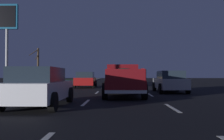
{
  "coord_description": "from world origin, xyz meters",
  "views": [
    {
      "loc": [
        -0.36,
        0.36,
        1.25
      ],
      "look_at": [
        15.21,
        0.66,
        1.57
      ],
      "focal_mm": 38.75,
      "sensor_mm": 36.0,
      "label": 1
    }
  ],
  "objects_px": {
    "sedan_tan": "(118,78)",
    "bare_tree_far": "(38,65)",
    "gas_price_sign": "(7,25)",
    "pickup_truck": "(123,80)",
    "sedan_white": "(40,87)",
    "sedan_silver": "(170,81)",
    "sedan_red": "(86,80)"
  },
  "relations": [
    {
      "from": "sedan_tan",
      "to": "gas_price_sign",
      "type": "height_order",
      "value": "gas_price_sign"
    },
    {
      "from": "pickup_truck",
      "to": "sedan_red",
      "type": "relative_size",
      "value": 1.23
    },
    {
      "from": "gas_price_sign",
      "to": "sedan_tan",
      "type": "bearing_deg",
      "value": -36.44
    },
    {
      "from": "sedan_tan",
      "to": "gas_price_sign",
      "type": "xyz_separation_m",
      "value": [
        -13.22,
        9.76,
        4.85
      ]
    },
    {
      "from": "sedan_silver",
      "to": "sedan_red",
      "type": "bearing_deg",
      "value": 47.21
    },
    {
      "from": "sedan_white",
      "to": "sedan_red",
      "type": "bearing_deg",
      "value": 0.14
    },
    {
      "from": "gas_price_sign",
      "to": "bare_tree_far",
      "type": "height_order",
      "value": "gas_price_sign"
    },
    {
      "from": "bare_tree_far",
      "to": "sedan_white",
      "type": "bearing_deg",
      "value": -161.65
    },
    {
      "from": "pickup_truck",
      "to": "sedan_tan",
      "type": "relative_size",
      "value": 1.23
    },
    {
      "from": "sedan_silver",
      "to": "gas_price_sign",
      "type": "xyz_separation_m",
      "value": [
        3.35,
        13.46,
        4.85
      ]
    },
    {
      "from": "pickup_truck",
      "to": "sedan_red",
      "type": "xyz_separation_m",
      "value": [
        9.82,
        3.44,
        -0.2
      ]
    },
    {
      "from": "pickup_truck",
      "to": "sedan_white",
      "type": "xyz_separation_m",
      "value": [
        -4.64,
        3.4,
        -0.2
      ]
    },
    {
      "from": "pickup_truck",
      "to": "sedan_silver",
      "type": "distance_m",
      "value": 4.88
    },
    {
      "from": "gas_price_sign",
      "to": "bare_tree_far",
      "type": "relative_size",
      "value": 1.47
    },
    {
      "from": "pickup_truck",
      "to": "sedan_white",
      "type": "relative_size",
      "value": 1.24
    },
    {
      "from": "pickup_truck",
      "to": "sedan_tan",
      "type": "xyz_separation_m",
      "value": [
        19.97,
        0.21,
        -0.2
      ]
    },
    {
      "from": "sedan_red",
      "to": "bare_tree_far",
      "type": "relative_size",
      "value": 0.87
    },
    {
      "from": "sedan_white",
      "to": "sedan_tan",
      "type": "bearing_deg",
      "value": -7.38
    },
    {
      "from": "gas_price_sign",
      "to": "pickup_truck",
      "type": "bearing_deg",
      "value": -124.1
    },
    {
      "from": "sedan_tan",
      "to": "bare_tree_far",
      "type": "relative_size",
      "value": 0.87
    },
    {
      "from": "sedan_white",
      "to": "pickup_truck",
      "type": "bearing_deg",
      "value": -36.24
    },
    {
      "from": "pickup_truck",
      "to": "sedan_white",
      "type": "height_order",
      "value": "pickup_truck"
    },
    {
      "from": "sedan_tan",
      "to": "bare_tree_far",
      "type": "xyz_separation_m",
      "value": [
        0.31,
        11.45,
        1.95
      ]
    },
    {
      "from": "pickup_truck",
      "to": "sedan_tan",
      "type": "distance_m",
      "value": 19.97
    },
    {
      "from": "sedan_silver",
      "to": "pickup_truck",
      "type": "bearing_deg",
      "value": 134.26
    },
    {
      "from": "sedan_silver",
      "to": "sedan_red",
      "type": "xyz_separation_m",
      "value": [
        6.41,
        6.93,
        0.0
      ]
    },
    {
      "from": "pickup_truck",
      "to": "bare_tree_far",
      "type": "bearing_deg",
      "value": 29.91
    },
    {
      "from": "pickup_truck",
      "to": "gas_price_sign",
      "type": "xyz_separation_m",
      "value": [
        6.75,
        9.97,
        4.66
      ]
    },
    {
      "from": "sedan_white",
      "to": "gas_price_sign",
      "type": "bearing_deg",
      "value": 29.97
    },
    {
      "from": "sedan_tan",
      "to": "pickup_truck",
      "type": "bearing_deg",
      "value": -179.39
    },
    {
      "from": "sedan_tan",
      "to": "gas_price_sign",
      "type": "distance_m",
      "value": 17.13
    },
    {
      "from": "sedan_tan",
      "to": "bare_tree_far",
      "type": "distance_m",
      "value": 11.62
    }
  ]
}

